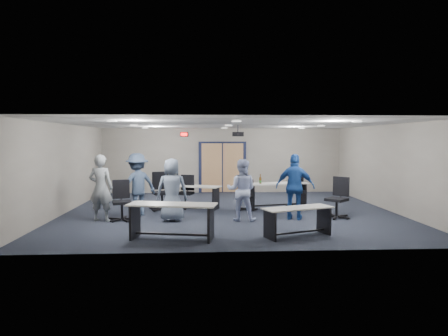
{
  "coord_description": "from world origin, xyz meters",
  "views": [
    {
      "loc": [
        -0.82,
        -12.25,
        2.21
      ],
      "look_at": [
        -0.19,
        -0.3,
        1.37
      ],
      "focal_mm": 32.0,
      "sensor_mm": 36.0,
      "label": 1
    }
  ],
  "objects": [
    {
      "name": "chair_back_c",
      "position": [
        0.58,
        0.2,
        0.48
      ],
      "size": [
        0.65,
        0.65,
        0.95
      ],
      "primitive_type": null,
      "rotation": [
        0.0,
        0.0,
        -0.09
      ],
      "color": "black",
      "rests_on": "floor"
    },
    {
      "name": "back_wall",
      "position": [
        0.0,
        4.5,
        1.35
      ],
      "size": [
        10.0,
        0.04,
        2.7
      ],
      "primitive_type": "cube",
      "color": "gray",
      "rests_on": "floor"
    },
    {
      "name": "person_lightblue",
      "position": [
        0.23,
        -1.44,
        0.85
      ],
      "size": [
        0.94,
        0.8,
        1.69
      ],
      "primitive_type": "imported",
      "rotation": [
        0.0,
        0.0,
        2.92
      ],
      "color": "#AEBAE6",
      "rests_on": "floor"
    },
    {
      "name": "chair_loose_right",
      "position": [
        2.96,
        -1.25,
        0.58
      ],
      "size": [
        1.03,
        1.03,
        1.16
      ],
      "primitive_type": null,
      "rotation": [
        0.0,
        0.0,
        -0.82
      ],
      "color": "black",
      "rests_on": "floor"
    },
    {
      "name": "double_door",
      "position": [
        0.0,
        4.46,
        1.05
      ],
      "size": [
        2.0,
        0.07,
        2.2
      ],
      "color": "black",
      "rests_on": "back_wall"
    },
    {
      "name": "front_wall",
      "position": [
        0.0,
        -4.5,
        1.35
      ],
      "size": [
        10.0,
        0.04,
        2.7
      ],
      "primitive_type": "cube",
      "color": "gray",
      "rests_on": "floor"
    },
    {
      "name": "ceiling",
      "position": [
        0.0,
        0.0,
        2.7
      ],
      "size": [
        10.0,
        9.0,
        0.04
      ],
      "primitive_type": "cube",
      "color": "white",
      "rests_on": "back_wall"
    },
    {
      "name": "chair_back_b",
      "position": [
        -1.39,
        0.62,
        0.54
      ],
      "size": [
        0.85,
        0.85,
        1.08
      ],
      "primitive_type": null,
      "rotation": [
        0.0,
        0.0,
        -0.3
      ],
      "color": "black",
      "rests_on": "floor"
    },
    {
      "name": "table_back_left",
      "position": [
        -1.16,
        0.62,
        0.5
      ],
      "size": [
        1.91,
        1.24,
        0.74
      ],
      "rotation": [
        0.0,
        0.0,
        -0.38
      ],
      "color": "#B2AFA8",
      "rests_on": "floor"
    },
    {
      "name": "table_front_left",
      "position": [
        -1.51,
        -3.4,
        0.54
      ],
      "size": [
        2.05,
        1.02,
        0.8
      ],
      "rotation": [
        0.0,
        0.0,
        -0.19
      ],
      "color": "#B2AFA8",
      "rests_on": "floor"
    },
    {
      "name": "ceiling_can_lights",
      "position": [
        0.0,
        0.25,
        2.67
      ],
      "size": [
        6.24,
        5.74,
        0.02
      ],
      "primitive_type": null,
      "color": "white",
      "rests_on": "ceiling"
    },
    {
      "name": "floor",
      "position": [
        0.0,
        0.0,
        0.0
      ],
      "size": [
        10.0,
        10.0,
        0.0
      ],
      "primitive_type": "plane",
      "color": "black",
      "rests_on": "ground"
    },
    {
      "name": "chair_loose_left",
      "position": [
        -3.05,
        -1.27,
        0.56
      ],
      "size": [
        0.86,
        0.86,
        1.11
      ],
      "primitive_type": null,
      "rotation": [
        0.0,
        0.0,
        0.27
      ],
      "color": "black",
      "rests_on": "floor"
    },
    {
      "name": "chair_back_d",
      "position": [
        2.26,
        0.57,
        0.6
      ],
      "size": [
        0.79,
        0.79,
        1.19
      ],
      "primitive_type": null,
      "rotation": [
        0.0,
        0.0,
        -0.06
      ],
      "color": "black",
      "rests_on": "floor"
    },
    {
      "name": "left_wall",
      "position": [
        -5.0,
        0.0,
        1.35
      ],
      "size": [
        0.04,
        9.0,
        2.7
      ],
      "primitive_type": "cube",
      "color": "gray",
      "rests_on": "floor"
    },
    {
      "name": "person_navy",
      "position": [
        1.74,
        -1.35,
        0.92
      ],
      "size": [
        1.16,
        0.77,
        1.83
      ],
      "primitive_type": "imported",
      "rotation": [
        0.0,
        0.0,
        2.81
      ],
      "color": "navy",
      "rests_on": "floor"
    },
    {
      "name": "person_back",
      "position": [
        -2.75,
        -0.5,
        0.92
      ],
      "size": [
        1.36,
        1.24,
        1.83
      ],
      "primitive_type": "imported",
      "rotation": [
        0.0,
        0.0,
        3.76
      ],
      "color": "#3B4D6A",
      "rests_on": "floor"
    },
    {
      "name": "ceiling_projector",
      "position": [
        0.3,
        0.5,
        2.4
      ],
      "size": [
        0.35,
        0.32,
        0.37
      ],
      "color": "black",
      "rests_on": "ceiling"
    },
    {
      "name": "table_front_right",
      "position": [
        1.35,
        -3.3,
        0.46
      ],
      "size": [
        1.75,
        1.1,
        0.67
      ],
      "rotation": [
        0.0,
        0.0,
        0.36
      ],
      "color": "#B2AFA8",
      "rests_on": "floor"
    },
    {
      "name": "chair_back_a",
      "position": [
        -2.12,
        0.32,
        0.6
      ],
      "size": [
        0.96,
        0.96,
        1.21
      ],
      "primitive_type": null,
      "rotation": [
        0.0,
        0.0,
        0.32
      ],
      "color": "black",
      "rests_on": "floor"
    },
    {
      "name": "table_back_right",
      "position": [
        1.56,
        0.48,
        0.57
      ],
      "size": [
        2.14,
        1.15,
        1.13
      ],
      "rotation": [
        0.0,
        0.0,
        0.25
      ],
      "color": "#B2AFA8",
      "rests_on": "floor"
    },
    {
      "name": "exit_sign",
      "position": [
        -1.6,
        4.44,
        2.45
      ],
      "size": [
        0.32,
        0.07,
        0.18
      ],
      "color": "black",
      "rests_on": "back_wall"
    },
    {
      "name": "right_wall",
      "position": [
        5.0,
        0.0,
        1.35
      ],
      "size": [
        0.04,
        9.0,
        2.7
      ],
      "primitive_type": "cube",
      "color": "gray",
      "rests_on": "floor"
    },
    {
      "name": "person_plaid",
      "position": [
        -1.67,
        -1.4,
        0.86
      ],
      "size": [
        0.89,
        0.62,
        1.72
      ],
      "primitive_type": "imported",
      "rotation": [
        0.0,
        0.0,
        3.23
      ],
      "color": "slate",
      "rests_on": "floor"
    },
    {
      "name": "person_gray",
      "position": [
        -3.6,
        -1.33,
        0.92
      ],
      "size": [
        0.74,
        0.55,
        1.83
      ],
      "primitive_type": "imported",
      "rotation": [
        0.0,
        0.0,
        2.96
      ],
      "color": "gray",
      "rests_on": "floor"
    }
  ]
}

